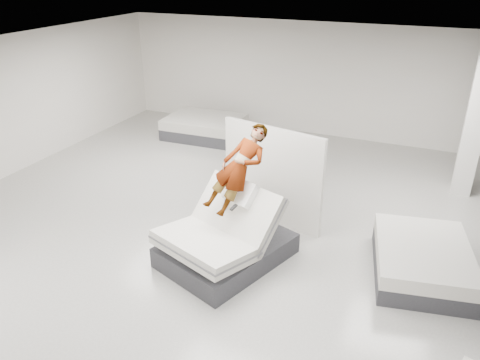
{
  "coord_description": "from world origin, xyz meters",
  "views": [
    {
      "loc": [
        3.21,
        -6.05,
        4.74
      ],
      "look_at": [
        0.07,
        1.17,
        1.0
      ],
      "focal_mm": 35.0,
      "sensor_mm": 36.0,
      "label": 1
    }
  ],
  "objects_px": {
    "divider_panel": "(272,176)",
    "person": "(239,186)",
    "hero_bed": "(225,240)",
    "column": "(475,124)",
    "remote": "(234,207)",
    "flat_bed_right_far": "(422,261)",
    "flat_bed_left_far": "(205,127)"
  },
  "relations": [
    {
      "from": "divider_panel",
      "to": "person",
      "type": "bearing_deg",
      "value": -83.66
    },
    {
      "from": "hero_bed",
      "to": "column",
      "type": "xyz_separation_m",
      "value": [
        3.71,
        4.48,
        1.19
      ]
    },
    {
      "from": "remote",
      "to": "flat_bed_right_far",
      "type": "xyz_separation_m",
      "value": [
        2.92,
        1.01,
        -0.86
      ]
    },
    {
      "from": "flat_bed_right_far",
      "to": "flat_bed_left_far",
      "type": "bearing_deg",
      "value": 144.73
    },
    {
      "from": "hero_bed",
      "to": "divider_panel",
      "type": "xyz_separation_m",
      "value": [
        0.25,
        1.6,
        0.57
      ]
    },
    {
      "from": "person",
      "to": "divider_panel",
      "type": "height_order",
      "value": "divider_panel"
    },
    {
      "from": "remote",
      "to": "column",
      "type": "relative_size",
      "value": 0.04
    },
    {
      "from": "divider_panel",
      "to": "column",
      "type": "height_order",
      "value": "column"
    },
    {
      "from": "hero_bed",
      "to": "flat_bed_left_far",
      "type": "distance_m",
      "value": 6.28
    },
    {
      "from": "person",
      "to": "remote",
      "type": "bearing_deg",
      "value": -57.85
    },
    {
      "from": "divider_panel",
      "to": "flat_bed_left_far",
      "type": "distance_m",
      "value": 5.18
    },
    {
      "from": "hero_bed",
      "to": "divider_panel",
      "type": "relative_size",
      "value": 1.16
    },
    {
      "from": "divider_panel",
      "to": "flat_bed_right_far",
      "type": "xyz_separation_m",
      "value": [
        2.87,
        -0.67,
        -0.71
      ]
    },
    {
      "from": "hero_bed",
      "to": "person",
      "type": "relative_size",
      "value": 1.52
    },
    {
      "from": "flat_bed_left_far",
      "to": "column",
      "type": "distance_m",
      "value": 7.1
    },
    {
      "from": "divider_panel",
      "to": "flat_bed_right_far",
      "type": "height_order",
      "value": "divider_panel"
    },
    {
      "from": "hero_bed",
      "to": "flat_bed_right_far",
      "type": "relative_size",
      "value": 1.14
    },
    {
      "from": "divider_panel",
      "to": "flat_bed_left_far",
      "type": "height_order",
      "value": "divider_panel"
    },
    {
      "from": "remote",
      "to": "divider_panel",
      "type": "height_order",
      "value": "divider_panel"
    },
    {
      "from": "column",
      "to": "person",
      "type": "bearing_deg",
      "value": -130.88
    },
    {
      "from": "person",
      "to": "column",
      "type": "bearing_deg",
      "value": 68.64
    },
    {
      "from": "remote",
      "to": "column",
      "type": "distance_m",
      "value": 5.77
    },
    {
      "from": "person",
      "to": "remote",
      "type": "distance_m",
      "value": 0.45
    },
    {
      "from": "hero_bed",
      "to": "flat_bed_right_far",
      "type": "distance_m",
      "value": 3.27
    },
    {
      "from": "remote",
      "to": "flat_bed_left_far",
      "type": "relative_size",
      "value": 0.06
    },
    {
      "from": "hero_bed",
      "to": "remote",
      "type": "xyz_separation_m",
      "value": [
        0.21,
        -0.08,
        0.72
      ]
    },
    {
      "from": "person",
      "to": "flat_bed_left_far",
      "type": "xyz_separation_m",
      "value": [
        -3.31,
        5.08,
        -1.02
      ]
    },
    {
      "from": "column",
      "to": "remote",
      "type": "bearing_deg",
      "value": -127.57
    },
    {
      "from": "flat_bed_right_far",
      "to": "hero_bed",
      "type": "bearing_deg",
      "value": -163.39
    },
    {
      "from": "person",
      "to": "remote",
      "type": "height_order",
      "value": "person"
    },
    {
      "from": "person",
      "to": "flat_bed_left_far",
      "type": "relative_size",
      "value": 0.74
    },
    {
      "from": "flat_bed_left_far",
      "to": "column",
      "type": "height_order",
      "value": "column"
    }
  ]
}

